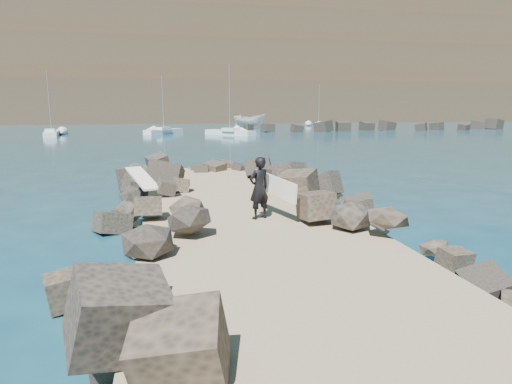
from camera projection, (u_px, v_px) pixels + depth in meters
ground at (249, 236)px, 13.33m from camera, size 800.00×800.00×0.00m
jetty at (264, 247)px, 11.35m from camera, size 6.00×26.00×0.60m
riprap_left at (145, 240)px, 11.24m from camera, size 2.60×22.00×1.00m
riprap_right at (364, 228)px, 12.35m from camera, size 2.60×22.00×1.00m
breakwater_secondary at (402, 127)px, 72.93m from camera, size 52.00×4.00×1.20m
headland at (197, 73)px, 166.56m from camera, size 360.00×140.00×32.00m
surfboard_resting at (142, 181)px, 16.71m from camera, size 1.34×2.44×0.08m
boat_imported at (250, 121)px, 85.53m from camera, size 6.32×3.11×2.34m
surfer_with_board at (261, 188)px, 12.80m from camera, size 1.20×2.10×1.76m
radome at (458, 4)px, 171.84m from camera, size 10.67×10.67×16.89m
sailboat_b at (164, 131)px, 63.34m from camera, size 5.49×6.00×8.10m
sailboat_a at (52, 133)px, 58.43m from camera, size 2.57×7.10×8.40m
sailboat_c at (230, 132)px, 60.73m from camera, size 6.20×7.17×9.33m
sailboat_d at (319, 125)px, 86.92m from camera, size 3.41×6.75×8.04m
headland_buildings at (218, 17)px, 157.02m from camera, size 137.50×30.50×5.00m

